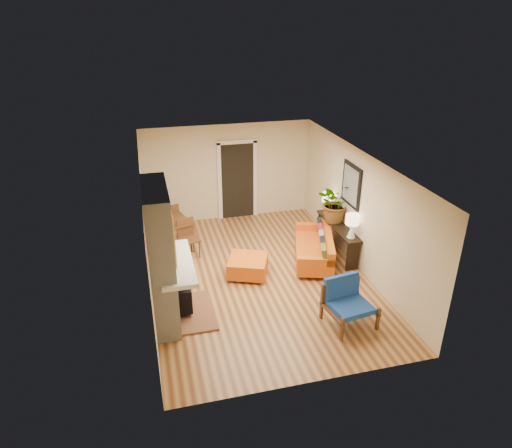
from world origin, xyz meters
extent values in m
plane|color=tan|center=(0.00, 0.00, 0.00)|extent=(6.50, 6.50, 0.00)
plane|color=white|center=(0.00, 0.00, 2.60)|extent=(6.50, 6.50, 0.00)
plane|color=beige|center=(0.00, 3.25, 1.30)|extent=(4.50, 0.00, 4.50)
plane|color=beige|center=(0.00, -3.25, 1.30)|extent=(4.50, 0.00, 4.50)
plane|color=beige|center=(-2.25, 0.00, 1.30)|extent=(0.00, 6.50, 6.50)
plane|color=beige|center=(2.25, 0.00, 1.30)|extent=(0.00, 6.50, 6.50)
cube|color=black|center=(0.25, 3.22, 1.05)|extent=(0.88, 0.06, 2.10)
cube|color=white|center=(-0.24, 3.21, 1.05)|extent=(0.10, 0.08, 2.18)
cube|color=white|center=(0.74, 3.21, 1.05)|extent=(0.10, 0.08, 2.18)
cube|color=white|center=(0.25, 3.21, 2.13)|extent=(1.08, 0.08, 0.10)
cube|color=black|center=(2.22, 0.40, 1.75)|extent=(0.04, 0.85, 0.95)
cube|color=slate|center=(2.19, 0.40, 1.75)|extent=(0.01, 0.70, 0.80)
cube|color=black|center=(-2.21, 0.35, 1.42)|extent=(0.06, 0.95, 0.02)
cube|color=black|center=(-2.21, 0.35, 1.72)|extent=(0.06, 0.95, 0.02)
cube|color=white|center=(-2.04, -1.00, 1.86)|extent=(0.42, 1.50, 1.48)
cube|color=white|center=(-2.04, -1.00, 0.56)|extent=(0.42, 1.50, 1.12)
cube|color=white|center=(-1.79, -1.00, 1.12)|extent=(0.60, 1.68, 0.08)
cube|color=black|center=(-1.83, -1.00, 0.45)|extent=(0.03, 0.72, 0.78)
cube|color=brown|center=(-1.53, -1.00, 0.02)|extent=(0.75, 1.30, 0.04)
cube|color=black|center=(-1.71, -1.00, 0.34)|extent=(0.30, 0.36, 0.48)
cylinder|color=black|center=(-1.71, -1.00, 0.78)|extent=(0.10, 0.10, 0.40)
cube|color=gold|center=(-1.82, -1.00, 1.75)|extent=(0.04, 0.95, 0.95)
cube|color=silver|center=(-1.80, -1.00, 1.75)|extent=(0.01, 0.82, 0.82)
cylinder|color=silver|center=(0.85, -0.33, 0.04)|extent=(0.04, 0.04, 0.09)
cylinder|color=silver|center=(1.44, -0.52, 0.04)|extent=(0.04, 0.04, 0.09)
cylinder|color=silver|center=(1.36, 1.24, 0.04)|extent=(0.04, 0.04, 0.09)
cylinder|color=silver|center=(1.94, 1.05, 0.04)|extent=(0.04, 0.04, 0.09)
cube|color=orange|center=(1.40, 0.36, 0.22)|extent=(1.33, 2.01, 0.27)
cube|color=orange|center=(1.69, 0.26, 0.51)|extent=(0.74, 1.82, 0.31)
cube|color=orange|center=(1.14, -0.45, 0.44)|extent=(0.81, 0.39, 0.18)
cube|color=orange|center=(1.66, 1.17, 0.44)|extent=(0.81, 0.39, 0.18)
cube|color=brown|center=(1.36, -0.37, 0.55)|extent=(0.28, 0.39, 0.37)
cube|color=black|center=(1.47, -0.04, 0.55)|extent=(0.28, 0.39, 0.37)
cube|color=gray|center=(1.58, 0.30, 0.55)|extent=(0.28, 0.39, 0.37)
cube|color=maroon|center=(1.67, 0.60, 0.55)|extent=(0.28, 0.39, 0.37)
cube|color=black|center=(1.78, 0.93, 0.55)|extent=(0.28, 0.39, 0.37)
cylinder|color=silver|center=(-0.63, -0.09, 0.03)|extent=(0.05, 0.05, 0.06)
cylinder|color=silver|center=(-0.03, -0.33, 0.03)|extent=(0.05, 0.05, 0.06)
cylinder|color=silver|center=(-0.39, 0.51, 0.03)|extent=(0.05, 0.05, 0.06)
cylinder|color=silver|center=(0.21, 0.27, 0.03)|extent=(0.05, 0.05, 0.06)
cube|color=orange|center=(-0.21, 0.09, 0.24)|extent=(1.04, 1.04, 0.34)
cube|color=brown|center=(0.81, -2.09, 0.31)|extent=(0.17, 0.78, 0.05)
cube|color=brown|center=(0.86, -2.43, 0.23)|extent=(0.06, 0.06, 0.46)
cube|color=brown|center=(0.76, -1.75, 0.37)|extent=(0.06, 0.06, 0.73)
cube|color=brown|center=(1.56, -1.98, 0.31)|extent=(0.17, 0.78, 0.05)
cube|color=brown|center=(1.61, -2.32, 0.23)|extent=(0.06, 0.06, 0.46)
cube|color=brown|center=(1.51, -1.63, 0.37)|extent=(0.06, 0.06, 0.73)
cube|color=#1A35A0|center=(1.18, -2.03, 0.38)|extent=(0.78, 0.75, 0.10)
cube|color=#1A35A0|center=(1.14, -1.72, 0.63)|extent=(0.71, 0.28, 0.43)
cube|color=brown|center=(-1.65, 1.79, 0.73)|extent=(0.94, 1.14, 0.04)
cylinder|color=brown|center=(-1.79, 1.30, 0.35)|extent=(0.05, 0.05, 0.71)
cylinder|color=brown|center=(-1.27, 1.46, 0.35)|extent=(0.05, 0.05, 0.71)
cylinder|color=brown|center=(-2.03, 2.11, 0.35)|extent=(0.05, 0.05, 0.71)
cylinder|color=brown|center=(-1.51, 2.27, 0.35)|extent=(0.05, 0.05, 0.71)
cube|color=brown|center=(-1.33, 1.22, 0.44)|extent=(0.51, 0.51, 0.04)
cube|color=brown|center=(-1.38, 1.40, 0.69)|extent=(0.41, 0.15, 0.45)
cylinder|color=brown|center=(-1.44, 1.01, 0.22)|extent=(0.04, 0.04, 0.43)
cylinder|color=brown|center=(-1.12, 1.10, 0.22)|extent=(0.04, 0.04, 0.43)
cylinder|color=brown|center=(-1.53, 1.33, 0.22)|extent=(0.04, 0.04, 0.43)
cylinder|color=brown|center=(-1.21, 1.42, 0.22)|extent=(0.04, 0.04, 0.43)
cube|color=brown|center=(-1.69, 2.44, 0.44)|extent=(0.51, 0.51, 0.04)
cube|color=brown|center=(-1.63, 2.25, 0.69)|extent=(0.41, 0.15, 0.45)
cylinder|color=brown|center=(-1.80, 2.23, 0.22)|extent=(0.04, 0.04, 0.43)
cylinder|color=brown|center=(-1.48, 2.33, 0.22)|extent=(0.04, 0.04, 0.43)
cylinder|color=brown|center=(-1.90, 2.55, 0.22)|extent=(0.04, 0.04, 0.43)
cylinder|color=brown|center=(-1.58, 2.65, 0.22)|extent=(0.04, 0.04, 0.43)
cube|color=black|center=(2.07, 0.57, 0.70)|extent=(0.34, 1.85, 0.05)
cube|color=black|center=(2.07, -0.28, 0.34)|extent=(0.30, 0.04, 0.68)
cube|color=black|center=(2.07, 1.42, 0.34)|extent=(0.30, 0.04, 0.68)
cone|color=white|center=(2.07, -0.10, 0.88)|extent=(0.18, 0.18, 0.30)
cylinder|color=white|center=(2.07, -0.10, 1.05)|extent=(0.03, 0.03, 0.06)
cylinder|color=#FFEABF|center=(2.07, -0.10, 1.16)|extent=(0.30, 0.30, 0.22)
cone|color=white|center=(2.07, 1.25, 0.88)|extent=(0.18, 0.18, 0.30)
cylinder|color=white|center=(2.07, 1.25, 1.05)|extent=(0.03, 0.03, 0.06)
cylinder|color=#FFEABF|center=(2.07, 1.25, 1.16)|extent=(0.30, 0.30, 0.22)
imported|color=#1E5919|center=(2.06, 0.81, 1.21)|extent=(1.09, 1.03, 0.96)
camera|label=1|loc=(-2.16, -8.23, 5.21)|focal=32.00mm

